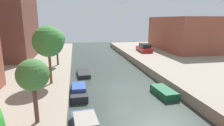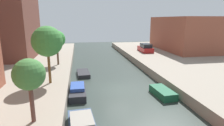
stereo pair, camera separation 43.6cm
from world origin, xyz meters
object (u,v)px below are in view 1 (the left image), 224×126
Objects in this scene: street_tree_3 at (56,39)px; moored_boat_left_2 at (86,125)px; low_block_right at (185,33)px; moored_boat_right_2 at (164,92)px; street_tree_1 at (33,75)px; parked_car at (144,48)px; moored_boat_left_4 at (83,74)px; street_tree_2 at (48,42)px; moored_boat_left_3 at (79,91)px.

street_tree_3 is 1.22× the size of moored_boat_left_2.
moored_boat_right_2 is (-14.16, -19.75, -3.96)m from low_block_right.
street_tree_1 is 1.03× the size of moored_boat_left_2.
moored_boat_left_2 is 8.91m from moored_boat_right_2.
parked_car is 1.37× the size of moored_boat_left_4.
street_tree_1 is 15.18m from street_tree_3.
street_tree_2 is 5.48m from moored_boat_left_3.
moored_boat_right_2 is (7.96, -1.63, -0.07)m from moored_boat_left_3.
moored_boat_left_3 is 1.17× the size of moored_boat_left_4.
moored_boat_left_2 reaches higher than moored_boat_left_4.
moored_boat_left_4 is at bearing 88.07° from moored_boat_left_2.
street_tree_2 is 7.87m from street_tree_3.
low_block_right is 3.79× the size of street_tree_1.
moored_boat_left_3 is (2.62, 6.15, -3.56)m from street_tree_1.
parked_car is 19.48m from moored_boat_right_2.
street_tree_1 is 0.97× the size of moored_boat_left_3.
parked_car is 1.18× the size of moored_boat_left_3.
moored_boat_left_3 is at bearing 66.91° from street_tree_1.
street_tree_1 is 7.57m from moored_boat_left_3.
low_block_right is 30.00m from street_tree_2.
low_block_right is 3.70× the size of moored_boat_left_3.
street_tree_2 is at bearing -134.34° from parked_car.
low_block_right is 32.87m from moored_boat_left_2.
moored_boat_left_4 is at bearing 131.54° from moored_boat_right_2.
moored_boat_left_4 is (-12.28, -10.59, -1.42)m from parked_car.
moored_boat_left_3 is (2.62, -1.17, -4.67)m from street_tree_2.
moored_boat_left_3 is 1.28× the size of moored_boat_right_2.
moored_boat_right_2 is at bearing -125.64° from low_block_right.
street_tree_3 is at bearing 90.00° from street_tree_2.
moored_boat_right_2 is at bearing -11.58° from moored_boat_left_3.
street_tree_3 reaches higher than parked_car.
street_tree_2 is 9.14m from moored_boat_left_2.
low_block_right reaches higher than street_tree_1.
moored_boat_right_2 is (10.59, 4.52, -3.63)m from street_tree_1.
parked_car reaches higher than moored_boat_left_2.
moored_boat_left_2 reaches higher than moored_boat_right_2.
parked_car is 26.55m from moored_boat_left_2.
moored_boat_left_2 is 1.11× the size of moored_boat_left_4.
street_tree_2 is 1.45× the size of moored_boat_left_2.
moored_boat_left_3 is at bearing -140.69° from low_block_right.
moored_boat_right_2 is at bearing -104.98° from parked_car.
street_tree_3 is 15.96m from moored_boat_left_2.
moored_boat_right_2 is at bearing -14.83° from street_tree_2.
street_tree_2 reaches higher than parked_car.
moored_boat_left_3 is at bearing -24.08° from street_tree_2.
parked_car is 1.24× the size of moored_boat_left_2.
street_tree_1 is 4.58m from moored_boat_left_2.
low_block_right reaches higher than moored_boat_left_2.
street_tree_2 is 1.17× the size of parked_car.
street_tree_3 is at bearing 106.20° from moored_boat_left_3.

